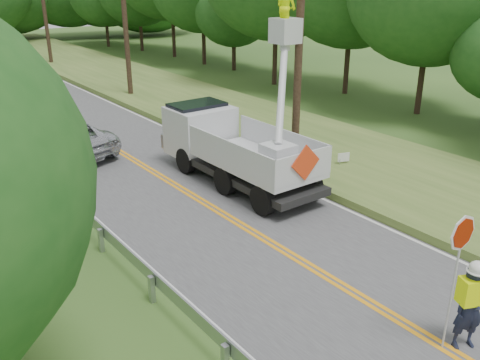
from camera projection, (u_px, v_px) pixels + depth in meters
ground at (399, 321)px, 11.69m from camera, size 140.00×140.00×0.00m
road at (127, 156)px, 22.09m from camera, size 7.20×96.00×0.03m
guardrail at (22, 158)px, 20.32m from camera, size 0.18×48.00×0.77m
utility_poles at (186, 17)px, 25.15m from camera, size 1.60×43.30×10.00m
tall_grass_verge at (258, 126)px, 25.98m from camera, size 7.00×96.00×0.30m
flagger at (471, 302)px, 10.50m from camera, size 1.17×0.69×3.05m
bucket_truck at (227, 136)px, 19.57m from camera, size 3.92×7.16×6.95m
suv_silver at (60, 138)px, 21.99m from camera, size 3.88×5.96×1.53m
yard_sign at (344, 158)px, 20.36m from camera, size 0.49×0.19×0.73m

